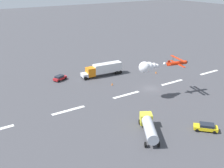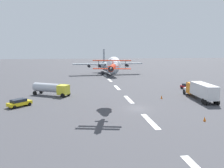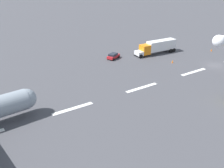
{
  "view_description": "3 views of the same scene",
  "coord_description": "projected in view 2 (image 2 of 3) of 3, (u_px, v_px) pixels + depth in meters",
  "views": [
    {
      "loc": [
        44.24,
        50.64,
        28.48
      ],
      "look_at": [
        11.05,
        -2.27,
        2.88
      ],
      "focal_mm": 42.24,
      "sensor_mm": 36.0,
      "label": 1
    },
    {
      "loc": [
        -42.77,
        10.83,
        11.23
      ],
      "look_at": [
        -3.64,
        5.37,
        5.31
      ],
      "focal_mm": 38.34,
      "sensor_mm": 36.0,
      "label": 2
    },
    {
      "loc": [
        58.84,
        40.48,
        24.79
      ],
      "look_at": [
        31.83,
        0.0,
        2.76
      ],
      "focal_mm": 44.18,
      "sensor_mm": 36.0,
      "label": 3
    }
  ],
  "objects": [
    {
      "name": "airport_staff_sedan",
      "position": [
        19.0,
        103.0,
        46.29
      ],
      "size": [
        4.52,
        4.52,
        1.52
      ],
      "color": "yellow",
      "rests_on": "ground"
    },
    {
      "name": "followme_car_yellow",
      "position": [
        188.0,
        86.0,
        65.9
      ],
      "size": [
        4.41,
        3.29,
        1.52
      ],
      "color": "#B21E23",
      "rests_on": "ground"
    },
    {
      "name": "cargo_transport_plane",
      "position": [
        108.0,
        67.0,
        102.21
      ],
      "size": [
        25.38,
        30.38,
        10.81
      ],
      "color": "gray",
      "rests_on": "ground"
    },
    {
      "name": "runway_stripe_6",
      "position": [
        117.0,
        88.0,
        68.79
      ],
      "size": [
        8.0,
        0.9,
        0.01
      ],
      "primitive_type": "cube",
      "color": "white",
      "rests_on": "ground"
    },
    {
      "name": "ground_plane",
      "position": [
        138.0,
        108.0,
        45.04
      ],
      "size": [
        440.0,
        440.0,
        0.0
      ],
      "primitive_type": "plane",
      "color": "#424247",
      "rests_on": "ground"
    },
    {
      "name": "stunt_biplane_red",
      "position": [
        114.0,
        64.0,
        46.75
      ],
      "size": [
        14.03,
        6.29,
        2.78
      ],
      "color": "red"
    },
    {
      "name": "runway_stripe_5",
      "position": [
        129.0,
        99.0,
        52.95
      ],
      "size": [
        8.0,
        0.9,
        0.01
      ],
      "primitive_type": "cube",
      "color": "white",
      "rests_on": "ground"
    },
    {
      "name": "traffic_cone_far",
      "position": [
        162.0,
        97.0,
        53.58
      ],
      "size": [
        0.44,
        0.44,
        0.75
      ],
      "primitive_type": "cone",
      "color": "orange",
      "rests_on": "ground"
    },
    {
      "name": "runway_stripe_4",
      "position": [
        150.0,
        121.0,
        37.12
      ],
      "size": [
        8.0,
        0.9,
        0.01
      ],
      "primitive_type": "cube",
      "color": "white",
      "rests_on": "ground"
    },
    {
      "name": "runway_stripe_7",
      "position": [
        110.0,
        80.0,
        84.62
      ],
      "size": [
        8.0,
        0.9,
        0.01
      ],
      "primitive_type": "cube",
      "color": "white",
      "rests_on": "ground"
    },
    {
      "name": "fuel_tanker_truck",
      "position": [
        51.0,
        88.0,
        57.17
      ],
      "size": [
        6.84,
        9.23,
        2.9
      ],
      "color": "yellow",
      "rests_on": "ground"
    },
    {
      "name": "runway_stripe_8",
      "position": [
        105.0,
        75.0,
        100.46
      ],
      "size": [
        8.0,
        0.9,
        0.01
      ],
      "primitive_type": "cube",
      "color": "white",
      "rests_on": "ground"
    },
    {
      "name": "semi_truck_orange",
      "position": [
        201.0,
        90.0,
        52.56
      ],
      "size": [
        13.16,
        3.82,
        3.7
      ],
      "color": "silver",
      "rests_on": "ground"
    },
    {
      "name": "traffic_cone_near",
      "position": [
        205.0,
        119.0,
        37.07
      ],
      "size": [
        0.44,
        0.44,
        0.75
      ],
      "primitive_type": "cone",
      "color": "orange",
      "rests_on": "ground"
    }
  ]
}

